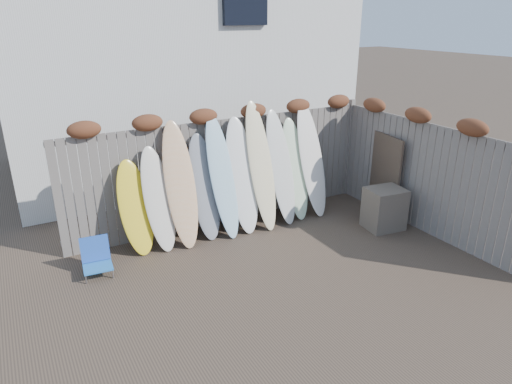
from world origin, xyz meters
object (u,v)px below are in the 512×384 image
beach_chair (96,258)px  lattice_panel (383,174)px  surfboard_0 (135,208)px  wooden_crate (384,209)px

beach_chair → lattice_panel: (5.52, -0.37, 0.54)m
beach_chair → surfboard_0: (0.77, 0.41, 0.52)m
surfboard_0 → beach_chair: bearing=-157.0°
beach_chair → wooden_crate: (5.02, -0.98, 0.13)m
wooden_crate → lattice_panel: bearing=50.7°
wooden_crate → surfboard_0: size_ratio=0.48×
surfboard_0 → lattice_panel: bearing=-14.1°
lattice_panel → beach_chair: bearing=-173.2°
surfboard_0 → wooden_crate: bearing=-22.9°
beach_chair → wooden_crate: bearing=-11.1°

